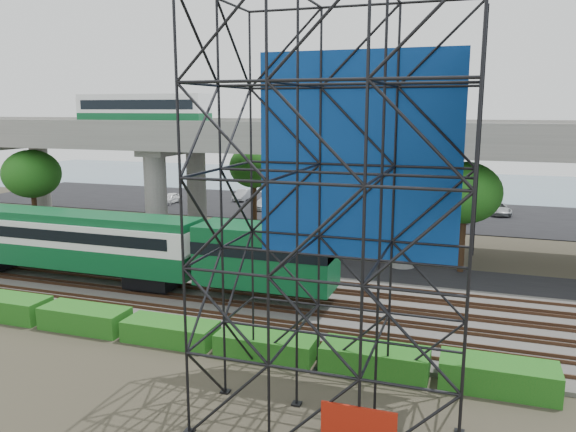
% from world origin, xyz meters
% --- Properties ---
extents(ground, '(140.00, 140.00, 0.00)m').
position_xyz_m(ground, '(0.00, 0.00, 0.00)').
color(ground, '#474233').
rests_on(ground, ground).
extents(ballast_bed, '(90.00, 12.00, 0.20)m').
position_xyz_m(ballast_bed, '(0.00, 2.00, 0.10)').
color(ballast_bed, slate).
rests_on(ballast_bed, ground).
extents(service_road, '(90.00, 5.00, 0.08)m').
position_xyz_m(service_road, '(0.00, 10.50, 0.04)').
color(service_road, black).
rests_on(service_road, ground).
extents(parking_lot, '(90.00, 18.00, 0.08)m').
position_xyz_m(parking_lot, '(0.00, 34.00, 0.04)').
color(parking_lot, black).
rests_on(parking_lot, ground).
extents(harbor_water, '(140.00, 40.00, 0.03)m').
position_xyz_m(harbor_water, '(0.00, 56.00, 0.01)').
color(harbor_water, slate).
rests_on(harbor_water, ground).
extents(rail_tracks, '(90.00, 9.52, 0.16)m').
position_xyz_m(rail_tracks, '(0.00, 2.00, 0.28)').
color(rail_tracks, '#472D1E').
rests_on(rail_tracks, ballast_bed).
extents(commuter_train, '(29.30, 3.06, 4.30)m').
position_xyz_m(commuter_train, '(-8.28, 2.00, 2.88)').
color(commuter_train, black).
rests_on(commuter_train, rail_tracks).
extents(overpass, '(80.00, 12.00, 12.40)m').
position_xyz_m(overpass, '(-0.96, 16.00, 8.21)').
color(overpass, '#9E9B93').
rests_on(overpass, ground).
extents(scaffold_tower, '(9.36, 6.36, 15.00)m').
position_xyz_m(scaffold_tower, '(10.16, -7.98, 7.47)').
color(scaffold_tower, black).
rests_on(scaffold_tower, ground).
extents(hedge_strip, '(34.60, 1.80, 1.20)m').
position_xyz_m(hedge_strip, '(1.01, -4.30, 0.56)').
color(hedge_strip, '#155D17').
rests_on(hedge_strip, ground).
extents(trees, '(40.94, 16.94, 7.69)m').
position_xyz_m(trees, '(-4.67, 16.17, 5.57)').
color(trees, '#382314').
rests_on(trees, ground).
extents(suv, '(4.85, 2.93, 1.26)m').
position_xyz_m(suv, '(-17.35, 9.57, 0.71)').
color(suv, black).
rests_on(suv, service_road).
extents(parked_cars, '(39.02, 9.35, 1.31)m').
position_xyz_m(parked_cars, '(0.49, 33.92, 0.69)').
color(parked_cars, white).
rests_on(parked_cars, parking_lot).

